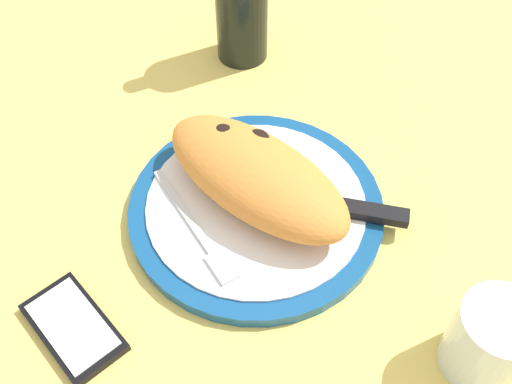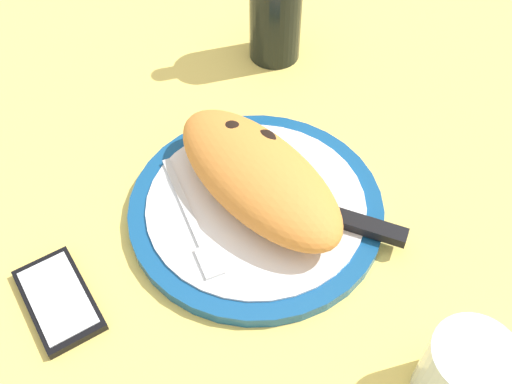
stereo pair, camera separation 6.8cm
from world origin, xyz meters
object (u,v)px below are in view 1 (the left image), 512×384
(plate, at_px, (256,208))
(knife, at_px, (341,208))
(smartphone, at_px, (74,328))
(fork, at_px, (199,233))
(water_glass, at_px, (488,343))
(calzone, at_px, (256,175))

(plate, height_order, knife, knife)
(knife, relative_size, smartphone, 1.58)
(knife, xyz_separation_m, smartphone, (-0.07, -0.31, -0.02))
(fork, relative_size, water_glass, 1.98)
(plate, xyz_separation_m, knife, (0.07, 0.07, 0.01))
(fork, distance_m, smartphone, 0.16)
(calzone, bearing_deg, plate, -40.26)
(plate, xyz_separation_m, water_glass, (0.28, 0.05, 0.03))
(plate, bearing_deg, knife, 44.70)
(calzone, xyz_separation_m, water_glass, (0.29, 0.05, -0.01))
(plate, height_order, fork, fork)
(calzone, distance_m, water_glass, 0.29)
(knife, bearing_deg, water_glass, -3.70)
(plate, bearing_deg, fork, -94.23)
(fork, height_order, smartphone, fork)
(knife, bearing_deg, fork, -117.27)
(calzone, height_order, water_glass, water_glass)
(fork, xyz_separation_m, knife, (0.07, 0.15, 0.00))
(knife, bearing_deg, calzone, -142.72)
(calzone, relative_size, fork, 1.49)
(plate, height_order, water_glass, water_glass)
(smartphone, distance_m, water_glass, 0.41)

